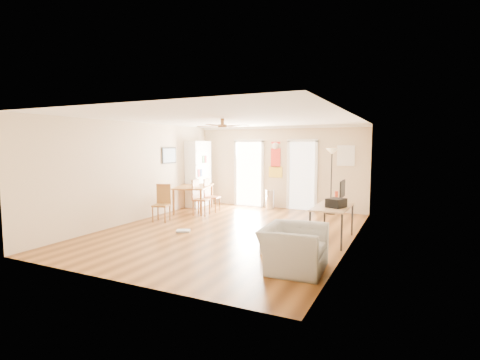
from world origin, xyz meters
The scene contains 29 objects.
floor centered at (0.00, 0.00, 0.00)m, with size 7.00×7.00×0.00m, color brown.
ceiling centered at (0.00, 0.00, 2.60)m, with size 5.50×7.00×0.00m, color silver, non-canonical shape.
wall_back centered at (0.00, 3.50, 1.30)m, with size 5.50×0.04×2.60m, color beige, non-canonical shape.
wall_front centered at (0.00, -3.50, 1.30)m, with size 5.50×0.04×2.60m, color beige, non-canonical shape.
wall_left centered at (-2.75, 0.00, 1.30)m, with size 0.04×7.00×2.60m, color beige, non-canonical shape.
wall_right centered at (2.75, 0.00, 1.30)m, with size 0.04×7.00×2.60m, color beige, non-canonical shape.
crown_molding centered at (0.00, 0.00, 2.56)m, with size 5.50×7.00×0.08m, color white, non-canonical shape.
kitchen_doorway centered at (-1.05, 3.48, 1.05)m, with size 0.90×0.10×2.10m, color white, non-canonical shape.
bathroom_doorway centered at (0.75, 3.48, 1.05)m, with size 0.80×0.10×2.10m, color white, non-canonical shape.
wall_decal centered at (-0.13, 3.48, 1.55)m, with size 0.46×0.03×1.10m, color red.
ac_grille centered at (2.05, 3.47, 1.70)m, with size 0.50×0.04×0.60m, color white.
framed_poster centered at (-2.73, 1.40, 1.70)m, with size 0.04×0.66×0.48m, color black.
ceiling_fan centered at (0.00, -0.30, 2.43)m, with size 1.24×1.24×0.20m, color #593819, non-canonical shape.
bookshelf centered at (-2.52, 2.68, 1.07)m, with size 0.43×0.96×2.13m, color white, non-canonical shape.
dining_table centered at (-2.15, 1.83, 0.39)m, with size 0.93×1.54×0.77m, color #8F5D2E, non-canonical shape.
dining_chair_right_a centered at (-1.60, 2.00, 0.49)m, with size 0.41×0.41×0.99m, color #A16234, non-canonical shape.
dining_chair_right_b centered at (-1.60, 1.38, 0.51)m, with size 0.42×0.42×1.01m, color #A46F34, non-canonical shape.
dining_chair_near centered at (-2.10, 0.19, 0.48)m, with size 0.40×0.40×0.97m, color olive, non-canonical shape.
trash_can centered at (-0.17, 3.15, 0.30)m, with size 0.28×0.28×0.60m, color silver.
torchiere_lamp centered at (1.71, 3.18, 0.96)m, with size 0.36×0.36×1.92m, color black, non-canonical shape.
computer_desk centered at (2.35, 0.17, 0.37)m, with size 0.69×1.39×0.74m, color tan, non-canonical shape.
imac centered at (2.47, 0.60, 1.00)m, with size 0.07×0.54×0.50m, color black, non-canonical shape.
keyboard centered at (2.20, 0.65, 0.75)m, with size 0.14×0.44×0.02m, color white.
printer centered at (2.45, 0.02, 0.84)m, with size 0.31×0.36×0.18m, color black.
orange_bottle centered at (2.30, 0.83, 0.86)m, with size 0.08×0.08×0.23m, color red.
wastebasket_a centered at (1.22, 0.22, 0.15)m, with size 0.25×0.25×0.29m, color white.
wastebasket_b centered at (1.42, -1.25, 0.14)m, with size 0.25×0.25×0.29m, color white.
floor_cloth centered at (-0.92, -0.53, 0.02)m, with size 0.31×0.24×0.04m, color #9C9B97.
armchair centered at (2.15, -1.88, 0.35)m, with size 1.09×0.95×0.71m, color #9FA09B.
Camera 1 is at (3.83, -7.38, 2.01)m, focal length 27.04 mm.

